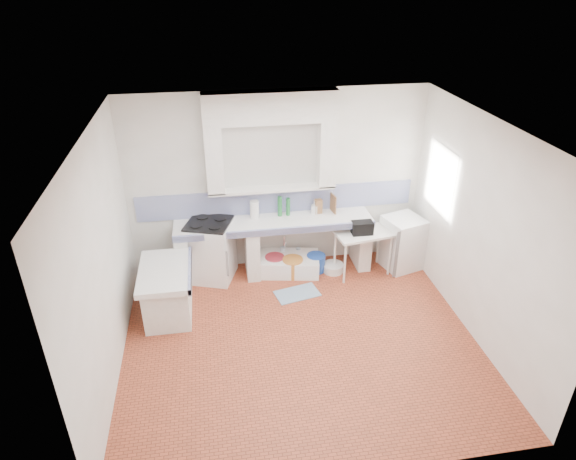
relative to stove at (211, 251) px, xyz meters
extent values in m
plane|color=#A04228|center=(1.08, -1.71, -0.46)|extent=(4.50, 4.50, 0.00)
plane|color=white|center=(1.08, -1.71, 2.34)|extent=(4.50, 4.50, 0.00)
plane|color=white|center=(1.08, 0.29, 0.94)|extent=(4.50, 0.00, 4.50)
plane|color=white|center=(1.08, -3.71, 0.94)|extent=(4.50, 0.00, 4.50)
plane|color=white|center=(-1.17, -1.71, 0.94)|extent=(0.00, 4.50, 4.50)
plane|color=white|center=(3.33, -1.71, 0.94)|extent=(0.00, 4.50, 4.50)
cube|color=white|center=(0.98, 0.17, 2.12)|extent=(1.90, 0.25, 0.45)
cube|color=#341C10|center=(3.50, -0.51, 1.14)|extent=(0.35, 0.86, 1.06)
cube|color=white|center=(3.36, -0.51, 1.52)|extent=(0.01, 0.84, 0.24)
cube|color=white|center=(0.98, -0.01, 0.40)|extent=(3.00, 0.60, 0.08)
cube|color=navy|center=(0.98, -0.29, 0.40)|extent=(3.00, 0.04, 0.10)
cube|color=white|center=(-0.42, -0.01, -0.05)|extent=(0.20, 0.55, 0.82)
cube|color=white|center=(0.63, -0.01, -0.05)|extent=(0.20, 0.55, 0.82)
cube|color=white|center=(2.38, -0.01, -0.05)|extent=(0.20, 0.55, 0.82)
cube|color=white|center=(-0.62, -0.81, 0.20)|extent=(0.70, 1.10, 0.08)
cube|color=white|center=(-0.62, -0.81, -0.15)|extent=(0.60, 1.00, 0.62)
cube|color=navy|center=(-0.29, -0.81, 0.20)|extent=(0.04, 1.10, 0.10)
cube|color=navy|center=(1.08, 0.28, 0.64)|extent=(4.27, 0.03, 0.40)
cube|color=white|center=(0.00, 0.00, 0.00)|extent=(0.82, 0.80, 0.92)
cube|color=white|center=(1.16, -0.05, -0.34)|extent=(1.10, 0.72, 0.24)
cube|color=white|center=(2.33, -0.27, -0.10)|extent=(0.92, 0.61, 0.04)
cube|color=white|center=(3.00, -0.18, -0.04)|extent=(0.68, 0.68, 0.85)
cylinder|color=#AE2A38|center=(0.98, -0.05, -0.32)|extent=(0.37, 0.37, 0.28)
cylinder|color=#C67B2F|center=(1.24, -0.18, -0.31)|extent=(0.38, 0.38, 0.30)
cylinder|color=blue|center=(1.63, -0.10, -0.32)|extent=(0.34, 0.34, 0.28)
cylinder|color=white|center=(1.90, -0.17, -0.40)|extent=(0.33, 0.33, 0.13)
cylinder|color=silver|center=(1.14, 0.14, -0.30)|extent=(0.09, 0.09, 0.33)
cylinder|color=silver|center=(1.39, 0.14, -0.31)|extent=(0.09, 0.09, 0.29)
cube|color=black|center=(2.28, -0.29, 0.36)|extent=(0.32, 0.19, 0.20)
cylinder|color=#1E672E|center=(1.09, 0.14, 0.60)|extent=(0.08, 0.08, 0.32)
cylinder|color=#1E672E|center=(1.22, 0.14, 0.58)|extent=(0.07, 0.07, 0.28)
cube|color=brown|center=(1.69, 0.14, 0.55)|extent=(0.12, 0.11, 0.23)
cube|color=brown|center=(1.93, 0.14, 0.58)|extent=(0.05, 0.21, 0.29)
cylinder|color=white|center=(0.70, 0.14, 0.58)|extent=(0.18, 0.18, 0.28)
imported|color=white|center=(1.63, 0.14, 0.54)|extent=(0.11, 0.11, 0.20)
cube|color=#315D8A|center=(1.22, -0.69, -0.45)|extent=(0.70, 0.50, 0.01)
camera|label=1|loc=(0.10, -6.65, 3.88)|focal=31.08mm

